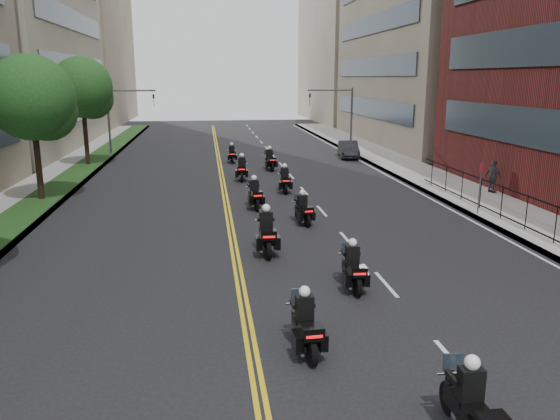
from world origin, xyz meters
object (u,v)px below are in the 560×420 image
(motorcycle_6, at_px, (255,195))
(pedestrian_c, at_px, (493,177))
(motorcycle_1, at_px, (472,410))
(motorcycle_7, at_px, (285,181))
(motorcycle_9, at_px, (270,161))
(motorcycle_2, at_px, (306,326))
(motorcycle_3, at_px, (353,269))
(parked_sedan, at_px, (348,149))
(motorcycle_8, at_px, (242,170))
(motorcycle_10, at_px, (232,155))
(motorcycle_4, at_px, (267,234))
(motorcycle_5, at_px, (303,210))

(motorcycle_6, height_order, pedestrian_c, pedestrian_c)
(motorcycle_1, bearing_deg, motorcycle_7, 90.52)
(motorcycle_9, distance_m, pedestrian_c, 15.32)
(motorcycle_2, xyz_separation_m, motorcycle_3, (2.19, 3.80, -0.01))
(pedestrian_c, bearing_deg, parked_sedan, -3.86)
(motorcycle_8, bearing_deg, motorcycle_10, 96.93)
(motorcycle_7, height_order, motorcycle_8, motorcycle_8)
(motorcycle_9, bearing_deg, motorcycle_2, -99.92)
(motorcycle_2, height_order, motorcycle_4, motorcycle_4)
(motorcycle_8, xyz_separation_m, motorcycle_9, (2.25, 3.71, -0.01))
(pedestrian_c, bearing_deg, motorcycle_4, 103.05)
(motorcycle_1, distance_m, motorcycle_7, 22.58)
(motorcycle_2, relative_size, motorcycle_10, 1.05)
(motorcycle_9, height_order, motorcycle_10, motorcycle_9)
(motorcycle_5, height_order, motorcycle_7, motorcycle_7)
(motorcycle_1, bearing_deg, pedestrian_c, 60.83)
(motorcycle_6, xyz_separation_m, parked_sedan, (9.29, 16.91, 0.02))
(motorcycle_5, bearing_deg, motorcycle_6, 112.61)
(motorcycle_10, bearing_deg, motorcycle_1, -85.96)
(motorcycle_3, height_order, motorcycle_4, motorcycle_4)
(motorcycle_1, distance_m, motorcycle_5, 15.52)
(pedestrian_c, bearing_deg, motorcycle_10, 25.44)
(motorcycle_1, distance_m, motorcycle_10, 34.40)
(parked_sedan, bearing_deg, motorcycle_3, -96.07)
(motorcycle_3, relative_size, motorcycle_4, 0.86)
(motorcycle_4, distance_m, motorcycle_10, 22.81)
(motorcycle_4, height_order, motorcycle_5, motorcycle_4)
(motorcycle_1, xyz_separation_m, motorcycle_6, (-2.25, 18.81, 0.00))
(motorcycle_8, bearing_deg, motorcycle_2, -85.10)
(motorcycle_3, bearing_deg, motorcycle_1, -86.87)
(motorcycle_9, xyz_separation_m, parked_sedan, (7.17, 5.36, 0.00))
(motorcycle_4, height_order, pedestrian_c, pedestrian_c)
(motorcycle_2, xyz_separation_m, motorcycle_6, (0.11, 15.02, 0.02))
(motorcycle_1, bearing_deg, motorcycle_6, 96.93)
(motorcycle_4, bearing_deg, motorcycle_9, 84.40)
(motorcycle_1, bearing_deg, motorcycle_3, 91.32)
(motorcycle_5, height_order, motorcycle_10, motorcycle_10)
(motorcycle_2, xyz_separation_m, pedestrian_c, (13.66, 16.38, 0.42))
(motorcycle_10, xyz_separation_m, pedestrian_c, (13.95, -14.13, 0.45))
(motorcycle_3, distance_m, motorcycle_6, 11.42)
(motorcycle_7, distance_m, pedestrian_c, 11.73)
(motorcycle_2, distance_m, motorcycle_8, 22.86)
(motorcycle_4, bearing_deg, motorcycle_7, 79.79)
(motorcycle_6, bearing_deg, motorcycle_9, 75.05)
(motorcycle_1, height_order, motorcycle_10, motorcycle_1)
(parked_sedan, bearing_deg, motorcycle_9, -134.93)
(motorcycle_9, height_order, pedestrian_c, pedestrian_c)
(motorcycle_8, xyz_separation_m, parked_sedan, (9.41, 9.07, -0.01))
(motorcycle_10, bearing_deg, motorcycle_5, -83.37)
(motorcycle_1, distance_m, pedestrian_c, 23.12)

